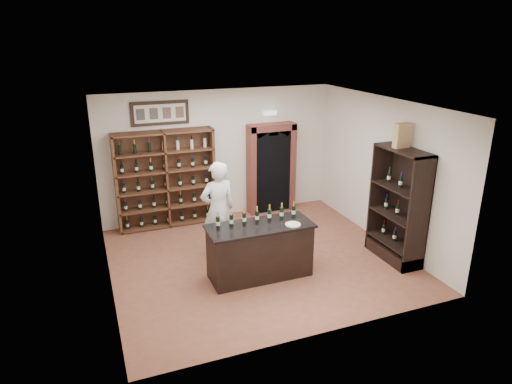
{
  "coord_description": "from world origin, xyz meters",
  "views": [
    {
      "loc": [
        -2.92,
        -7.42,
        4.2
      ],
      "look_at": [
        0.07,
        0.3,
        1.29
      ],
      "focal_mm": 32.0,
      "sensor_mm": 36.0,
      "label": 1
    }
  ],
  "objects_px": {
    "wine_crate": "(402,135)",
    "side_cabinet": "(398,222)",
    "wine_shelf": "(166,179)",
    "tasting_counter": "(260,251)",
    "counter_bottle_0": "(218,222)",
    "shopkeeper": "(218,210)"
  },
  "relations": [
    {
      "from": "side_cabinet",
      "to": "counter_bottle_0",
      "type": "bearing_deg",
      "value": 172.64
    },
    {
      "from": "tasting_counter",
      "to": "counter_bottle_0",
      "type": "height_order",
      "value": "counter_bottle_0"
    },
    {
      "from": "wine_shelf",
      "to": "wine_crate",
      "type": "bearing_deg",
      "value": -39.45
    },
    {
      "from": "side_cabinet",
      "to": "wine_crate",
      "type": "distance_m",
      "value": 1.67
    },
    {
      "from": "wine_crate",
      "to": "counter_bottle_0",
      "type": "bearing_deg",
      "value": 171.19
    },
    {
      "from": "tasting_counter",
      "to": "counter_bottle_0",
      "type": "bearing_deg",
      "value": 168.64
    },
    {
      "from": "tasting_counter",
      "to": "counter_bottle_0",
      "type": "xyz_separation_m",
      "value": [
        -0.72,
        0.14,
        0.61
      ]
    },
    {
      "from": "wine_crate",
      "to": "side_cabinet",
      "type": "bearing_deg",
      "value": -79.77
    },
    {
      "from": "shopkeeper",
      "to": "wine_crate",
      "type": "bearing_deg",
      "value": 150.82
    },
    {
      "from": "tasting_counter",
      "to": "counter_bottle_0",
      "type": "relative_size",
      "value": 6.27
    },
    {
      "from": "tasting_counter",
      "to": "shopkeeper",
      "type": "height_order",
      "value": "shopkeeper"
    },
    {
      "from": "tasting_counter",
      "to": "side_cabinet",
      "type": "distance_m",
      "value": 2.75
    },
    {
      "from": "wine_shelf",
      "to": "side_cabinet",
      "type": "distance_m",
      "value": 5.02
    },
    {
      "from": "side_cabinet",
      "to": "shopkeeper",
      "type": "xyz_separation_m",
      "value": [
        -3.18,
        1.35,
        0.21
      ]
    },
    {
      "from": "tasting_counter",
      "to": "wine_crate",
      "type": "bearing_deg",
      "value": -4.09
    },
    {
      "from": "tasting_counter",
      "to": "side_cabinet",
      "type": "bearing_deg",
      "value": -6.28
    },
    {
      "from": "wine_shelf",
      "to": "tasting_counter",
      "type": "relative_size",
      "value": 1.17
    },
    {
      "from": "counter_bottle_0",
      "to": "side_cabinet",
      "type": "bearing_deg",
      "value": -7.36
    },
    {
      "from": "wine_shelf",
      "to": "counter_bottle_0",
      "type": "height_order",
      "value": "wine_shelf"
    },
    {
      "from": "side_cabinet",
      "to": "shopkeeper",
      "type": "distance_m",
      "value": 3.46
    },
    {
      "from": "wine_shelf",
      "to": "side_cabinet",
      "type": "xyz_separation_m",
      "value": [
        3.82,
        -3.23,
        -0.35
      ]
    },
    {
      "from": "side_cabinet",
      "to": "wine_crate",
      "type": "height_order",
      "value": "wine_crate"
    }
  ]
}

